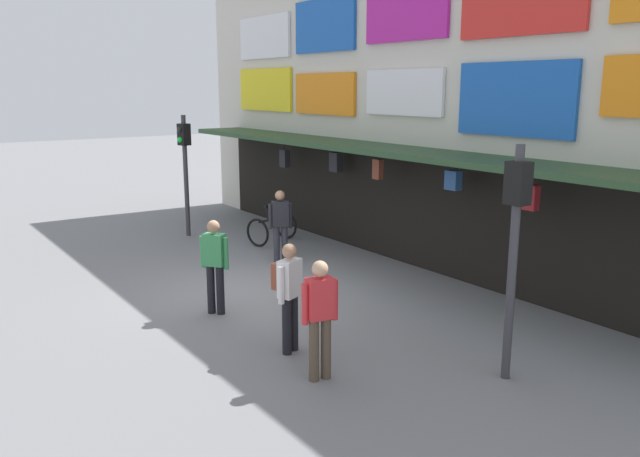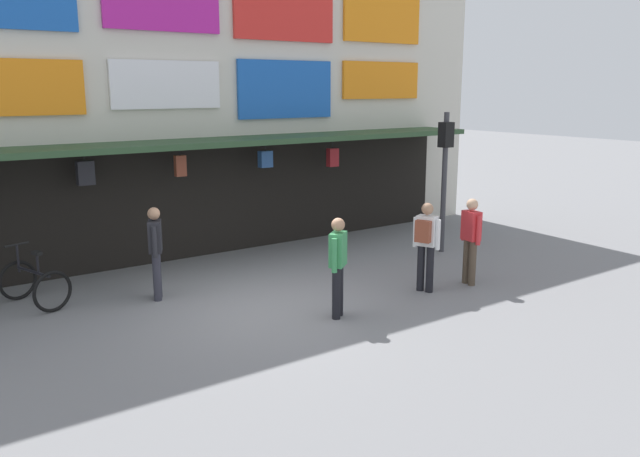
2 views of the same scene
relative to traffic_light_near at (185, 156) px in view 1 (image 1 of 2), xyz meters
The scene contains 9 objects.
ground_plane 5.71m from the traffic_light_near, 11.54° to the right, with size 80.00×80.00×0.00m, color slate.
shopfront 6.52m from the traffic_light_near, 34.05° to the left, with size 18.00×2.60×8.00m.
traffic_light_near is the anchor object (origin of this frame).
traffic_light_far 10.55m from the traffic_light_near, ahead, with size 0.28×0.33×3.20m.
bicycle_parked 3.01m from the traffic_light_near, 35.98° to the left, with size 1.05×1.33×1.05m.
pedestrian_in_white 4.08m from the traffic_light_near, ahead, with size 0.35×0.49×1.68m.
pedestrian_in_blue 9.43m from the traffic_light_near, 12.96° to the right, with size 0.28×0.52×1.68m.
pedestrian_in_green 6.40m from the traffic_light_near, 19.41° to the right, with size 0.44×0.39×1.68m.
pedestrian_in_purple 8.39m from the traffic_light_near, 13.49° to the right, with size 0.45×0.49×1.68m.
Camera 1 is at (10.52, -5.70, 3.91)m, focal length 35.85 mm.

